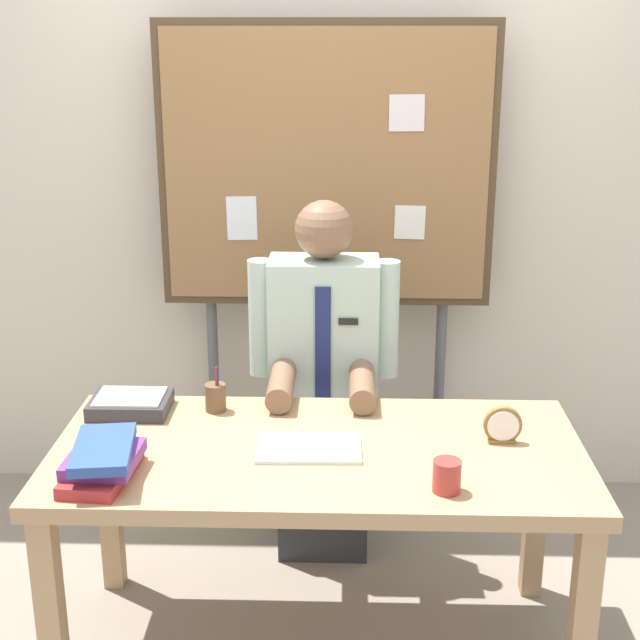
% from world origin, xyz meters
% --- Properties ---
extents(back_wall, '(6.40, 0.08, 2.70)m').
position_xyz_m(back_wall, '(0.00, 1.22, 1.35)').
color(back_wall, beige).
rests_on(back_wall, ground_plane).
extents(desk, '(1.64, 0.79, 0.73)m').
position_xyz_m(desk, '(0.00, 0.00, 0.64)').
color(desk, tan).
rests_on(desk, ground_plane).
extents(person, '(0.55, 0.56, 1.38)m').
position_xyz_m(person, '(0.00, 0.63, 0.64)').
color(person, '#2D2D33').
rests_on(person, ground_plane).
extents(bulletin_board, '(1.32, 0.09, 1.99)m').
position_xyz_m(bulletin_board, '(0.00, 1.02, 1.41)').
color(bulletin_board, '#4C3823').
rests_on(bulletin_board, ground_plane).
extents(book_stack, '(0.20, 0.31, 0.10)m').
position_xyz_m(book_stack, '(-0.61, -0.21, 0.78)').
color(book_stack, '#B22D2D').
rests_on(book_stack, desk).
extents(open_notebook, '(0.32, 0.21, 0.01)m').
position_xyz_m(open_notebook, '(-0.03, -0.02, 0.73)').
color(open_notebook, silver).
rests_on(open_notebook, desk).
extents(desk_clock, '(0.12, 0.04, 0.12)m').
position_xyz_m(desk_clock, '(0.57, 0.05, 0.78)').
color(desk_clock, olive).
rests_on(desk_clock, desk).
extents(coffee_mug, '(0.08, 0.08, 0.09)m').
position_xyz_m(coffee_mug, '(0.37, -0.26, 0.77)').
color(coffee_mug, '#B23833').
rests_on(coffee_mug, desk).
extents(pen_holder, '(0.07, 0.07, 0.16)m').
position_xyz_m(pen_holder, '(-0.35, 0.27, 0.78)').
color(pen_holder, brown).
rests_on(pen_holder, desk).
extents(paper_tray, '(0.26, 0.20, 0.06)m').
position_xyz_m(paper_tray, '(-0.64, 0.25, 0.76)').
color(paper_tray, '#333338').
rests_on(paper_tray, desk).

